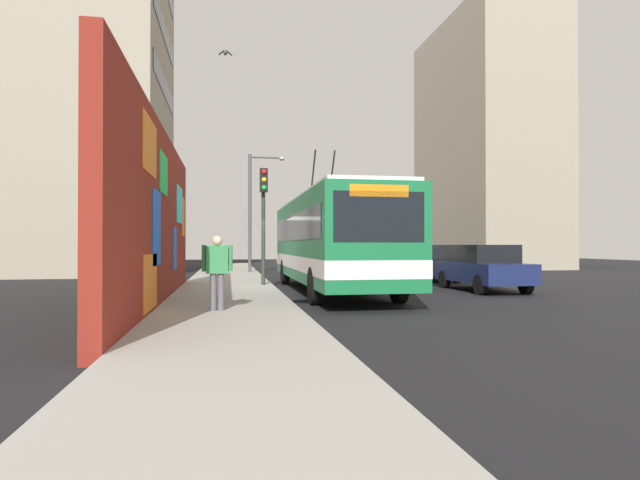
% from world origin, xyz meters
% --- Properties ---
extents(ground_plane, '(80.00, 80.00, 0.00)m').
position_xyz_m(ground_plane, '(0.00, 0.00, 0.00)').
color(ground_plane, black).
extents(sidewalk_slab, '(48.00, 3.20, 0.15)m').
position_xyz_m(sidewalk_slab, '(0.00, 1.60, 0.07)').
color(sidewalk_slab, '#9E9B93').
rests_on(sidewalk_slab, ground_plane).
extents(graffiti_wall, '(13.54, 0.32, 4.52)m').
position_xyz_m(graffiti_wall, '(-4.23, 3.35, 2.26)').
color(graffiti_wall, maroon).
rests_on(graffiti_wall, ground_plane).
extents(building_far_left, '(10.99, 7.91, 19.21)m').
position_xyz_m(building_far_left, '(13.30, 9.20, 9.61)').
color(building_far_left, '#9E937F').
rests_on(building_far_left, ground_plane).
extents(building_far_right, '(12.39, 6.34, 17.87)m').
position_xyz_m(building_far_right, '(17.62, -17.00, 8.93)').
color(building_far_right, '#9E937F').
rests_on(building_far_right, ground_plane).
extents(city_bus, '(11.45, 2.58, 4.96)m').
position_xyz_m(city_bus, '(-0.92, -1.80, 1.77)').
color(city_bus, '#19723F').
rests_on(city_bus, ground_plane).
extents(parked_car_navy, '(4.18, 1.78, 1.58)m').
position_xyz_m(parked_car_navy, '(-1.39, -7.00, 0.83)').
color(parked_car_navy, navy).
rests_on(parked_car_navy, ground_plane).
extents(parked_car_black, '(4.06, 1.95, 1.58)m').
position_xyz_m(parked_car_black, '(3.87, -7.00, 0.83)').
color(parked_car_black, black).
rests_on(parked_car_black, ground_plane).
extents(parked_car_red, '(4.13, 1.74, 1.58)m').
position_xyz_m(parked_car_red, '(10.22, -7.00, 0.83)').
color(parked_car_red, '#B21E19').
rests_on(parked_car_red, ground_plane).
extents(pedestrian_near_wall, '(0.22, 0.66, 1.62)m').
position_xyz_m(pedestrian_near_wall, '(-6.55, 1.83, 1.10)').
color(pedestrian_near_wall, '#595960').
rests_on(pedestrian_near_wall, sidewalk_slab).
extents(traffic_light, '(0.49, 0.28, 4.17)m').
position_xyz_m(traffic_light, '(0.59, 0.35, 2.96)').
color(traffic_light, '#2D382D').
rests_on(traffic_light, sidewalk_slab).
extents(street_lamp, '(0.44, 1.94, 6.26)m').
position_xyz_m(street_lamp, '(9.92, 0.22, 3.79)').
color(street_lamp, '#4C4C51').
rests_on(street_lamp, sidewalk_slab).
extents(flying_pigeons, '(0.32, 0.51, 0.19)m').
position_xyz_m(flying_pigeons, '(1.92, 1.71, 8.84)').
color(flying_pigeons, slate).
extents(curbside_puddle, '(1.01, 1.01, 0.00)m').
position_xyz_m(curbside_puddle, '(-3.70, -0.60, 0.00)').
color(curbside_puddle, black).
rests_on(curbside_puddle, ground_plane).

